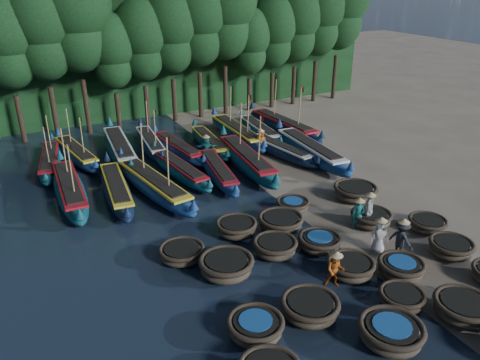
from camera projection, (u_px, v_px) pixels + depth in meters
name	position (u px, v px, depth m)	size (l,w,h in m)	color
ground	(318.00, 231.00, 22.35)	(120.00, 120.00, 0.00)	gray
foliage_wall	(157.00, 53.00, 39.33)	(40.00, 3.00, 10.00)	black
coracle_6	(391.00, 333.00, 15.44)	(2.22, 2.22, 0.79)	brown
coracle_7	(402.00, 298.00, 17.19)	(1.97, 1.97, 0.65)	brown
coracle_8	(463.00, 308.00, 16.59)	(2.17, 2.17, 0.77)	brown
coracle_10	(255.00, 327.00, 15.75)	(2.37, 2.37, 0.72)	brown
coracle_11	(310.00, 308.00, 16.61)	(2.29, 2.29, 0.77)	brown
coracle_12	(351.00, 267.00, 18.88)	(2.32, 2.32, 0.74)	brown
coracle_13	(401.00, 268.00, 18.81)	(2.12, 2.12, 0.76)	brown
coracle_14	(451.00, 248.00, 20.22)	(2.16, 2.16, 0.74)	brown
coracle_15	(226.00, 266.00, 18.89)	(2.39, 2.39, 0.83)	brown
coracle_16	(275.00, 247.00, 20.27)	(2.17, 2.17, 0.75)	brown
coracle_17	(320.00, 242.00, 20.65)	(2.32, 2.32, 0.72)	brown
coracle_18	(371.00, 218.00, 22.61)	(2.39, 2.39, 0.74)	brown
coracle_19	(427.00, 224.00, 22.20)	(1.96, 1.96, 0.65)	brown
coracle_20	(182.00, 253.00, 19.94)	(2.23, 2.23, 0.66)	brown
coracle_21	(236.00, 228.00, 21.78)	(2.14, 2.14, 0.74)	brown
coracle_22	(281.00, 222.00, 22.24)	(2.23, 2.23, 0.76)	brown
coracle_23	(293.00, 205.00, 23.99)	(1.80, 1.80, 0.64)	brown
coracle_24	(355.00, 192.00, 25.23)	(2.92, 2.92, 0.80)	brown
long_boat_1	(70.00, 189.00, 25.19)	(1.77, 8.65, 3.68)	#0D404E
long_boat_2	(117.00, 189.00, 25.33)	(2.12, 7.85, 1.39)	#0E1E34
long_boat_3	(154.00, 185.00, 25.64)	(2.95, 8.85, 3.81)	navy
long_boat_4	(180.00, 170.00, 27.88)	(2.15, 7.37, 1.31)	#0D404E
long_boat_5	(218.00, 171.00, 27.71)	(2.37, 7.29, 1.30)	navy
long_boat_6	(247.00, 159.00, 29.06)	(2.53, 9.10, 3.89)	#0D404E
long_boat_7	(281.00, 150.00, 30.93)	(2.35, 7.19, 1.28)	#0E1E34
long_boat_8	(310.00, 150.00, 30.49)	(2.18, 9.17, 1.62)	navy
long_boat_9	(50.00, 161.00, 29.10)	(2.50, 7.33, 3.16)	#0D404E
long_boat_10	(76.00, 153.00, 30.30)	(2.51, 7.56, 3.25)	navy
long_boat_11	(120.00, 149.00, 30.84)	(2.36, 9.11, 1.61)	#0D404E
long_boat_12	(151.00, 143.00, 32.05)	(2.01, 7.52, 3.21)	#0E1E34
long_boat_13	(178.00, 148.00, 31.22)	(2.14, 7.39, 1.31)	navy
long_boat_14	(210.00, 142.00, 32.28)	(1.84, 7.27, 1.28)	#0D404E
long_boat_15	(237.00, 133.00, 33.94)	(1.69, 8.71, 3.70)	navy
long_boat_16	(259.00, 130.00, 34.77)	(1.89, 7.28, 1.29)	#0D404E
long_boat_17	(283.00, 126.00, 35.30)	(2.28, 9.14, 3.89)	#0E1E34
fisherman_0	(379.00, 235.00, 20.27)	(0.97, 0.85, 1.87)	beige
fisherman_1	(358.00, 213.00, 22.08)	(0.70, 0.66, 1.80)	#17625E
fisherman_2	(335.00, 269.00, 18.13)	(0.92, 0.88, 1.69)	#BC5C19
fisherman_3	(401.00, 239.00, 19.92)	(0.86, 1.26, 2.00)	black
fisherman_4	(369.00, 210.00, 22.23)	(1.09, 1.03, 2.01)	beige
fisherman_5	(206.00, 147.00, 30.33)	(1.58, 1.07, 1.83)	#17625E
fisherman_6	(261.00, 141.00, 31.39)	(0.96, 0.90, 1.85)	#BC5C19
tree_2	(4.00, 37.00, 30.79)	(4.51, 4.51, 10.63)	black
tree_3	(40.00, 25.00, 31.47)	(4.92, 4.92, 11.60)	black
tree_4	(73.00, 13.00, 32.15)	(5.34, 5.34, 12.58)	black
tree_5	(111.00, 51.00, 34.22)	(3.68, 3.68, 8.68)	black
tree_6	(141.00, 39.00, 34.90)	(4.09, 4.09, 9.65)	black
tree_7	(170.00, 28.00, 35.58)	(4.51, 4.51, 10.63)	black
tree_8	(198.00, 17.00, 36.26)	(4.92, 4.92, 11.60)	black
tree_9	(224.00, 7.00, 36.94)	(5.34, 5.34, 12.58)	black
tree_10	(250.00, 41.00, 39.01)	(3.68, 3.68, 8.68)	black
tree_11	(273.00, 31.00, 39.69)	(4.09, 4.09, 9.65)	black
tree_12	(297.00, 21.00, 40.37)	(4.51, 4.51, 10.63)	black
tree_13	(319.00, 12.00, 41.05)	(4.92, 4.92, 11.60)	black
tree_14	(340.00, 3.00, 41.73)	(5.34, 5.34, 12.58)	black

